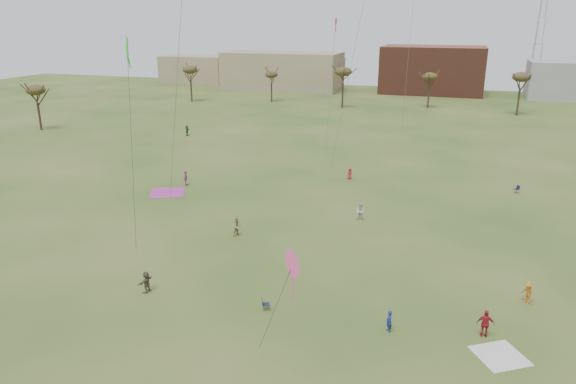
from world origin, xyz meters
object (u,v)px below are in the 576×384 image
(camp_chair_center, at_px, (266,306))
(flyer_near_right, at_px, (389,321))
(camp_chair_right, at_px, (516,191))
(radio_tower, at_px, (541,17))
(spectator_fore_a, at_px, (485,324))

(camp_chair_center, bearing_deg, flyer_near_right, -119.86)
(camp_chair_right, bearing_deg, radio_tower, 138.75)
(camp_chair_right, distance_m, radio_tower, 91.89)
(spectator_fore_a, bearing_deg, camp_chair_right, -101.25)
(flyer_near_right, height_order, radio_tower, radio_tower)
(flyer_near_right, relative_size, radio_tower, 0.04)
(flyer_near_right, xyz_separation_m, camp_chair_center, (-8.41, 0.09, -0.48))
(flyer_near_right, bearing_deg, spectator_fore_a, 73.15)
(flyer_near_right, xyz_separation_m, spectator_fore_a, (5.81, 1.29, 0.18))
(flyer_near_right, bearing_deg, radio_tower, 141.25)
(camp_chair_center, xyz_separation_m, radio_tower, (28.62, 122.23, 18.95))
(camp_chair_center, distance_m, radio_tower, 126.96)
(spectator_fore_a, distance_m, radio_tower, 123.24)
(spectator_fore_a, distance_m, camp_chair_right, 31.97)
(spectator_fore_a, bearing_deg, radio_tower, -100.38)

